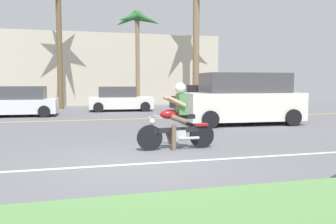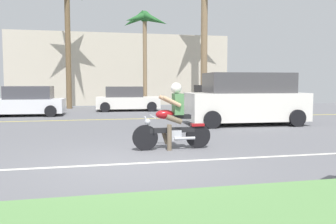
# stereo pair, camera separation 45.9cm
# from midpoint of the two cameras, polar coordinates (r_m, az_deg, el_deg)

# --- Properties ---
(ground) EXTENTS (56.00, 30.00, 0.04)m
(ground) POSITION_cam_midpoint_polar(r_m,az_deg,el_deg) (10.38, -8.69, -4.56)
(ground) COLOR slate
(lane_line_near) EXTENTS (50.40, 0.12, 0.01)m
(lane_line_near) POSITION_cam_midpoint_polar(r_m,az_deg,el_deg) (7.35, -5.94, -8.17)
(lane_line_near) COLOR silver
(lane_line_near) RESTS_ON ground
(lane_line_far) EXTENTS (50.40, 0.12, 0.01)m
(lane_line_far) POSITION_cam_midpoint_polar(r_m,az_deg,el_deg) (16.22, -11.03, -1.20)
(lane_line_far) COLOR yellow
(lane_line_far) RESTS_ON ground
(motorcyclist) EXTENTS (1.96, 0.64, 1.64)m
(motorcyclist) POSITION_cam_midpoint_polar(r_m,az_deg,el_deg) (8.80, -0.05, -1.48)
(motorcyclist) COLOR black
(motorcyclist) RESTS_ON ground
(suv_nearby) EXTENTS (4.84, 2.30, 2.02)m
(suv_nearby) POSITION_cam_midpoint_polar(r_m,az_deg,el_deg) (14.40, 10.98, 1.95)
(suv_nearby) COLOR white
(suv_nearby) RESTS_ON ground
(parked_car_1) EXTENTS (3.86, 2.14, 1.47)m
(parked_car_1) POSITION_cam_midpoint_polar(r_m,az_deg,el_deg) (19.10, -23.31, 1.44)
(parked_car_1) COLOR silver
(parked_car_1) RESTS_ON ground
(parked_car_2) EXTENTS (3.75, 2.10, 1.42)m
(parked_car_2) POSITION_cam_midpoint_polar(r_m,az_deg,el_deg) (21.17, -8.29, 1.99)
(parked_car_2) COLOR white
(parked_car_2) RESTS_ON ground
(parked_car_3) EXTENTS (4.11, 2.08, 1.51)m
(parked_car_3) POSITION_cam_midpoint_polar(r_m,az_deg,el_deg) (21.47, 5.57, 2.15)
(parked_car_3) COLOR #232328
(parked_car_3) RESTS_ON ground
(palm_tree_1) EXTENTS (2.92, 2.97, 6.07)m
(palm_tree_1) POSITION_cam_midpoint_polar(r_m,az_deg,el_deg) (22.68, -5.54, 13.66)
(palm_tree_1) COLOR #846B4C
(palm_tree_1) RESTS_ON ground
(building_far) EXTENTS (16.13, 4.00, 5.23)m
(building_far) POSITION_cam_midpoint_polar(r_m,az_deg,el_deg) (28.34, -9.46, 6.57)
(building_far) COLOR beige
(building_far) RESTS_ON ground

